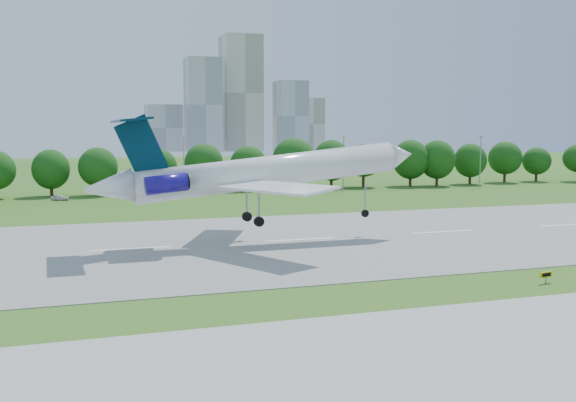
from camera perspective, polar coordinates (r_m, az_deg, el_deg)
The scene contains 9 objects.
ground at distance 49.77m, azimuth -11.50°, elevation -9.23°, with size 600.00×600.00×0.00m, color #2E631A.
runway at distance 74.08m, azimuth -13.77°, elevation -4.19°, with size 400.00×45.00×0.08m, color gray.
taxiway at distance 32.89m, azimuth -7.67°, elevation -17.28°, with size 400.00×23.00×0.08m, color #ADADA8.
tree_line at distance 140.00m, azimuth -15.96°, elevation 3.06°, with size 288.40×8.40×10.40m.
light_poles at distance 129.93m, azimuth -16.89°, elevation 2.88°, with size 175.90×0.25×12.19m.
skyline at distance 451.19m, azimuth -4.66°, elevation 8.31°, with size 127.00×52.00×80.00m.
airliner at distance 75.35m, azimuth -3.09°, elevation 2.57°, with size 40.86×29.62×12.80m.
taxi_sign_right at distance 60.40m, azimuth 21.96°, elevation -6.10°, with size 1.45×0.42×1.01m.
service_vehicle_b at distance 130.95m, azimuth -19.60°, elevation 0.28°, with size 1.35×3.35×1.14m, color silver.
Camera 1 is at (-5.33, -47.73, 13.07)m, focal length 40.00 mm.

